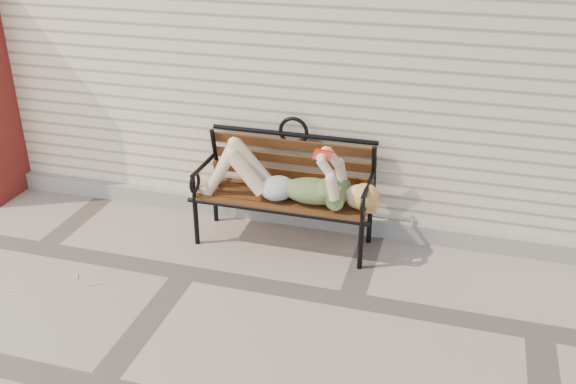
% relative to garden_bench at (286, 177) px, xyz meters
% --- Properties ---
extents(ground, '(80.00, 80.00, 0.00)m').
position_rel_garden_bench_xyz_m(ground, '(-0.57, -0.72, -0.55)').
color(ground, gray).
rests_on(ground, ground).
extents(house_wall, '(8.00, 4.00, 3.00)m').
position_rel_garden_bench_xyz_m(house_wall, '(-0.57, 2.28, 0.95)').
color(house_wall, beige).
rests_on(house_wall, ground).
extents(foundation_strip, '(8.00, 0.10, 0.15)m').
position_rel_garden_bench_xyz_m(foundation_strip, '(-0.57, 0.25, -0.47)').
color(foundation_strip, gray).
rests_on(foundation_strip, ground).
extents(garden_bench, '(1.51, 0.60, 0.97)m').
position_rel_garden_bench_xyz_m(garden_bench, '(0.00, 0.00, 0.00)').
color(garden_bench, black).
rests_on(garden_bench, ground).
extents(reading_woman, '(1.42, 0.32, 0.45)m').
position_rel_garden_bench_xyz_m(reading_woman, '(0.01, -0.12, 0.03)').
color(reading_woman, '#0A2E46').
rests_on(reading_woman, ground).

